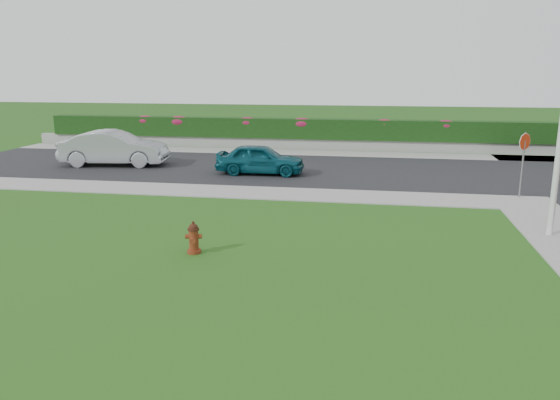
% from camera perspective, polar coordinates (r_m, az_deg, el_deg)
% --- Properties ---
extents(ground, '(120.00, 120.00, 0.00)m').
position_cam_1_polar(ground, '(10.95, -1.13, -10.01)').
color(ground, black).
rests_on(ground, ground).
extents(street_far, '(26.00, 8.00, 0.04)m').
position_cam_1_polar(street_far, '(25.22, -6.31, 3.45)').
color(street_far, black).
rests_on(street_far, ground).
extents(sidewalk_far, '(24.00, 2.00, 0.04)m').
position_cam_1_polar(sidewalk_far, '(20.91, -12.71, 1.13)').
color(sidewalk_far, gray).
rests_on(sidewalk_far, ground).
extents(curb_corner, '(2.00, 2.00, 0.04)m').
position_cam_1_polar(curb_corner, '(20.02, 24.22, -0.28)').
color(curb_corner, gray).
rests_on(curb_corner, ground).
extents(sidewalk_beyond, '(34.00, 2.00, 0.04)m').
position_cam_1_polar(sidewalk_beyond, '(29.34, 3.97, 4.90)').
color(sidewalk_beyond, gray).
rests_on(sidewalk_beyond, ground).
extents(retaining_wall, '(34.00, 0.40, 0.60)m').
position_cam_1_polar(retaining_wall, '(30.77, 4.27, 5.82)').
color(retaining_wall, gray).
rests_on(retaining_wall, ground).
extents(hedge, '(32.00, 0.90, 1.10)m').
position_cam_1_polar(hedge, '(30.77, 4.31, 7.42)').
color(hedge, black).
rests_on(hedge, retaining_wall).
extents(fire_hydrant, '(0.42, 0.39, 0.80)m').
position_cam_1_polar(fire_hydrant, '(13.44, -9.01, -3.96)').
color(fire_hydrant, '#52230C').
rests_on(fire_hydrant, ground).
extents(sedan_teal, '(3.76, 1.57, 1.27)m').
position_cam_1_polar(sedan_teal, '(23.22, -2.08, 4.30)').
color(sedan_teal, '#0B4855').
rests_on(sedan_teal, street_far).
extents(sedan_silver, '(5.03, 2.31, 1.60)m').
position_cam_1_polar(sedan_silver, '(26.46, -16.94, 5.22)').
color(sedan_silver, '#A2A4AA').
rests_on(sedan_silver, street_far).
extents(stop_sign, '(0.47, 0.43, 2.29)m').
position_cam_1_polar(stop_sign, '(20.49, 24.13, 4.75)').
color(stop_sign, slate).
rests_on(stop_sign, ground).
extents(flower_clump_a, '(1.17, 0.75, 0.59)m').
position_cam_1_polar(flower_clump_a, '(33.26, -13.91, 8.06)').
color(flower_clump_a, '#A51C38').
rests_on(flower_clump_a, hedge).
extents(flower_clump_b, '(1.27, 0.81, 0.63)m').
position_cam_1_polar(flower_clump_b, '(32.49, -10.50, 8.08)').
color(flower_clump_b, '#A51C38').
rests_on(flower_clump_b, hedge).
extents(flower_clump_c, '(1.17, 0.75, 0.59)m').
position_cam_1_polar(flower_clump_c, '(31.32, -3.43, 8.12)').
color(flower_clump_c, '#A51C38').
rests_on(flower_clump_c, hedge).
extents(flower_clump_d, '(1.25, 0.81, 0.63)m').
position_cam_1_polar(flower_clump_d, '(30.76, 2.31, 8.01)').
color(flower_clump_d, '#A51C38').
rests_on(flower_clump_d, hedge).
extents(flower_clump_e, '(1.10, 0.71, 0.55)m').
position_cam_1_polar(flower_clump_e, '(30.51, 10.84, 7.79)').
color(flower_clump_e, '#A51C38').
rests_on(flower_clump_e, hedge).
extents(flower_clump_f, '(1.14, 0.74, 0.57)m').
position_cam_1_polar(flower_clump_f, '(30.74, 16.93, 7.48)').
color(flower_clump_f, '#A51C38').
rests_on(flower_clump_f, hedge).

